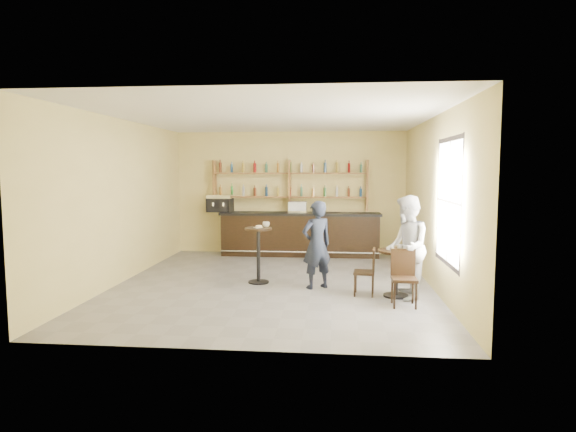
# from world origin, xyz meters

# --- Properties ---
(floor) EXTENTS (7.00, 7.00, 0.00)m
(floor) POSITION_xyz_m (0.00, 0.00, 0.00)
(floor) COLOR slate
(floor) RESTS_ON ground
(ceiling) EXTENTS (7.00, 7.00, 0.00)m
(ceiling) POSITION_xyz_m (0.00, 0.00, 3.20)
(ceiling) COLOR white
(ceiling) RESTS_ON wall_back
(wall_back) EXTENTS (7.00, 0.00, 7.00)m
(wall_back) POSITION_xyz_m (0.00, 3.50, 1.60)
(wall_back) COLOR #DBC97C
(wall_back) RESTS_ON floor
(wall_front) EXTENTS (7.00, 0.00, 7.00)m
(wall_front) POSITION_xyz_m (0.00, -3.50, 1.60)
(wall_front) COLOR #DBC97C
(wall_front) RESTS_ON floor
(wall_left) EXTENTS (0.00, 7.00, 7.00)m
(wall_left) POSITION_xyz_m (-3.00, 0.00, 1.60)
(wall_left) COLOR #DBC97C
(wall_left) RESTS_ON floor
(wall_right) EXTENTS (0.00, 7.00, 7.00)m
(wall_right) POSITION_xyz_m (3.00, 0.00, 1.60)
(wall_right) COLOR #DBC97C
(wall_right) RESTS_ON floor
(window_pane) EXTENTS (0.00, 2.00, 2.00)m
(window_pane) POSITION_xyz_m (2.99, -1.20, 1.70)
(window_pane) COLOR white
(window_pane) RESTS_ON wall_right
(window_frame) EXTENTS (0.04, 1.70, 2.10)m
(window_frame) POSITION_xyz_m (2.99, -1.20, 1.70)
(window_frame) COLOR black
(window_frame) RESTS_ON wall_right
(shelf_unit) EXTENTS (4.00, 0.26, 1.40)m
(shelf_unit) POSITION_xyz_m (0.00, 3.37, 1.81)
(shelf_unit) COLOR brown
(shelf_unit) RESTS_ON wall_back
(liquor_bottles) EXTENTS (3.68, 0.10, 1.00)m
(liquor_bottles) POSITION_xyz_m (0.00, 3.37, 1.98)
(liquor_bottles) COLOR #8C5919
(liquor_bottles) RESTS_ON shelf_unit
(bar_counter) EXTENTS (4.11, 0.80, 1.11)m
(bar_counter) POSITION_xyz_m (0.29, 3.15, 0.56)
(bar_counter) COLOR black
(bar_counter) RESTS_ON floor
(espresso_machine) EXTENTS (0.67, 0.48, 0.45)m
(espresso_machine) POSITION_xyz_m (-1.81, 3.15, 1.34)
(espresso_machine) COLOR black
(espresso_machine) RESTS_ON bar_counter
(pastry_case) EXTENTS (0.53, 0.45, 0.28)m
(pastry_case) POSITION_xyz_m (0.22, 3.15, 1.25)
(pastry_case) COLOR silver
(pastry_case) RESTS_ON bar_counter
(pedestal_table) EXTENTS (0.61, 0.61, 1.09)m
(pedestal_table) POSITION_xyz_m (-0.31, 0.04, 0.55)
(pedestal_table) COLOR black
(pedestal_table) RESTS_ON floor
(napkin) EXTENTS (0.21, 0.21, 0.00)m
(napkin) POSITION_xyz_m (-0.31, 0.04, 1.09)
(napkin) COLOR white
(napkin) RESTS_ON pedestal_table
(donut) EXTENTS (0.14, 0.14, 0.05)m
(donut) POSITION_xyz_m (-0.30, 0.03, 1.12)
(donut) COLOR gold
(donut) RESTS_ON napkin
(cup_pedestal) EXTENTS (0.17, 0.17, 0.11)m
(cup_pedestal) POSITION_xyz_m (-0.17, 0.14, 1.14)
(cup_pedestal) COLOR white
(cup_pedestal) RESTS_ON pedestal_table
(man_main) EXTENTS (0.72, 0.65, 1.64)m
(man_main) POSITION_xyz_m (0.84, -0.28, 0.82)
(man_main) COLOR black
(man_main) RESTS_ON floor
(cafe_table) EXTENTS (0.87, 0.87, 0.83)m
(cafe_table) POSITION_xyz_m (2.25, -0.75, 0.41)
(cafe_table) COLOR black
(cafe_table) RESTS_ON floor
(cup_cafe) EXTENTS (0.11, 0.11, 0.09)m
(cup_cafe) POSITION_xyz_m (2.30, -0.75, 0.87)
(cup_cafe) COLOR white
(cup_cafe) RESTS_ON cafe_table
(chair_west) EXTENTS (0.40, 0.40, 0.84)m
(chair_west) POSITION_xyz_m (1.70, -0.70, 0.42)
(chair_west) COLOR black
(chair_west) RESTS_ON floor
(chair_south) EXTENTS (0.40, 0.40, 0.92)m
(chair_south) POSITION_xyz_m (2.30, -1.35, 0.46)
(chair_south) COLOR black
(chair_south) RESTS_ON floor
(patron_second) EXTENTS (0.71, 0.89, 1.78)m
(patron_second) POSITION_xyz_m (2.40, -0.86, 0.89)
(patron_second) COLOR #A4A5AA
(patron_second) RESTS_ON floor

